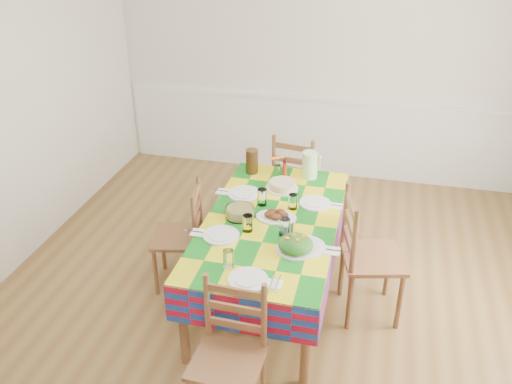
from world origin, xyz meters
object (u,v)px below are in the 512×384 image
at_px(dining_table, 271,229).
at_px(green_pitcher, 310,165).
at_px(chair_near, 229,356).
at_px(meat_platter, 276,215).
at_px(chair_right, 367,257).
at_px(chair_left, 182,237).
at_px(chair_far, 296,180).
at_px(tea_pitcher, 252,161).

height_order(dining_table, green_pitcher, green_pitcher).
distance_m(dining_table, chair_near, 1.17).
bearing_deg(meat_platter, dining_table, -129.37).
bearing_deg(dining_table, chair_right, -0.91).
distance_m(meat_platter, green_pitcher, 0.76).
bearing_deg(chair_left, chair_far, 135.04).
relative_size(chair_near, chair_far, 0.96).
bearing_deg(green_pitcher, dining_table, -102.07).
bearing_deg(tea_pitcher, meat_platter, -62.66).
bearing_deg(chair_far, green_pitcher, 122.51).
relative_size(chair_near, chair_left, 1.03).
xyz_separation_m(dining_table, meat_platter, (0.03, 0.04, 0.10)).
relative_size(meat_platter, chair_left, 0.34).
bearing_deg(tea_pitcher, chair_far, 50.83).
relative_size(tea_pitcher, chair_near, 0.23).
height_order(green_pitcher, chair_far, chair_far).
height_order(dining_table, chair_right, chair_right).
bearing_deg(chair_left, tea_pitcher, 139.30).
relative_size(green_pitcher, chair_right, 0.23).
xyz_separation_m(chair_near, chair_right, (0.73, 1.15, 0.05)).
distance_m(chair_far, chair_left, 1.36).
bearing_deg(chair_far, chair_near, 98.13).
bearing_deg(meat_platter, chair_far, 91.80).
bearing_deg(meat_platter, chair_near, -91.34).
relative_size(chair_near, chair_right, 0.91).
height_order(dining_table, meat_platter, meat_platter).
bearing_deg(tea_pitcher, chair_left, -118.14).
xyz_separation_m(meat_platter, chair_near, (-0.03, -1.19, -0.28)).
xyz_separation_m(green_pitcher, tea_pitcher, (-0.51, -0.03, -0.01)).
bearing_deg(tea_pitcher, green_pitcher, 3.50).
bearing_deg(chair_right, dining_table, 74.94).
xyz_separation_m(chair_far, chair_left, (-0.73, -1.15, -0.03)).
distance_m(dining_table, chair_right, 0.74).
bearing_deg(chair_right, chair_near, 133.43).
relative_size(tea_pitcher, chair_right, 0.21).
relative_size(green_pitcher, tea_pitcher, 1.08).
height_order(dining_table, chair_left, chair_left).
bearing_deg(chair_near, meat_platter, 90.32).
distance_m(green_pitcher, chair_left, 1.25).
height_order(green_pitcher, chair_right, chair_right).
bearing_deg(green_pitcher, chair_right, -54.55).
xyz_separation_m(tea_pitcher, chair_far, (0.33, 0.41, -0.35)).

